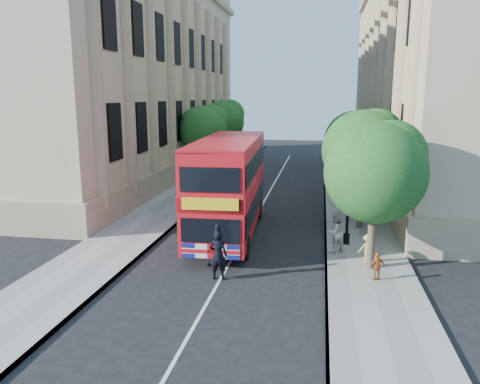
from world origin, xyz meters
The scene contains 17 objects.
ground centered at (0.00, 0.00, 0.00)m, with size 120.00×120.00×0.00m, color black.
pavement_right centered at (5.75, 10.00, 0.06)m, with size 3.50×80.00×0.12m, color gray.
pavement_left centered at (-5.75, 10.00, 0.06)m, with size 3.50×80.00×0.12m, color gray.
building_right centered at (13.80, 24.00, 9.00)m, with size 12.00×38.00×18.00m, color tan.
building_left centered at (-13.80, 24.00, 9.00)m, with size 12.00×38.00×18.00m, color tan.
tree_right_near centered at (5.84, 3.03, 4.25)m, with size 4.00×4.00×6.08m.
tree_right_mid centered at (5.84, 9.03, 4.45)m, with size 4.20×4.20×6.37m.
tree_right_far centered at (5.84, 15.03, 4.31)m, with size 4.00×4.00×6.15m.
tree_left_far centered at (-5.96, 22.03, 4.44)m, with size 4.00×4.00×6.30m.
tree_left_back centered at (-5.96, 30.03, 4.71)m, with size 4.20×4.20×6.65m.
lamp_post centered at (5.00, 6.00, 2.51)m, with size 0.32×0.32×5.16m.
double_decker_bus centered at (-0.85, 7.01, 2.65)m, with size 3.28×10.52×4.80m.
box_van centered at (-2.90, 13.67, 1.50)m, with size 2.22×5.36×3.06m.
police_constable centered at (-0.09, 1.00, 0.98)m, with size 0.71×0.47×1.95m, color black.
woman_pedestrian centered at (4.40, 4.68, 1.06)m, with size 0.91×0.71×1.88m, color beige.
child_a centered at (5.92, 1.69, 0.66)m, with size 0.63×0.26×1.08m, color #C05A21.
child_b centered at (5.73, 3.60, 0.72)m, with size 0.78×0.45×1.20m, color #DEBC4B.
Camera 1 is at (3.69, -15.70, 6.98)m, focal length 35.00 mm.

